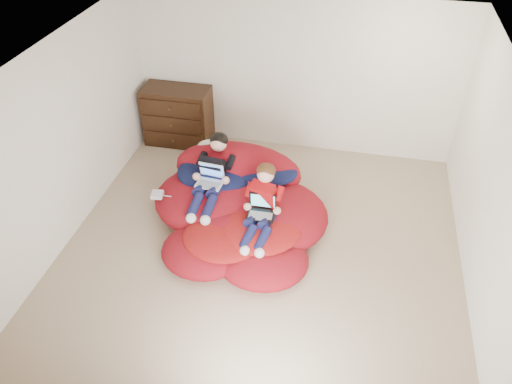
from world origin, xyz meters
name	(u,v)px	position (x,y,z in m)	size (l,w,h in m)	color
room_shell	(262,234)	(0.00, 0.00, 0.22)	(5.10, 5.10, 2.77)	tan
dresser	(178,116)	(-1.87, 2.21, 0.48)	(1.08, 0.60, 0.97)	black
beanbag_pile	(238,207)	(-0.41, 0.41, 0.26)	(2.42, 2.32, 0.88)	#A2121D
cream_pillow	(212,150)	(-0.96, 1.15, 0.62)	(0.48, 0.31, 0.31)	silver
older_boy	(213,171)	(-0.80, 0.60, 0.67)	(0.38, 1.25, 0.69)	black
younger_boy	(262,202)	(-0.02, 0.10, 0.65)	(0.40, 0.98, 0.77)	#B00F12
laptop_white	(210,178)	(-0.80, 0.47, 0.64)	(0.36, 0.32, 0.25)	silver
laptop_black	(262,209)	(-0.02, 0.07, 0.57)	(0.35, 0.28, 0.25)	black
power_adapter	(157,195)	(-1.48, 0.24, 0.42)	(0.15, 0.15, 0.06)	silver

